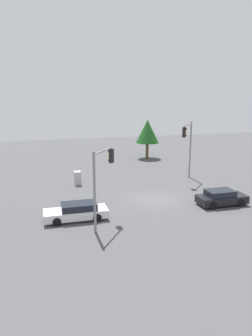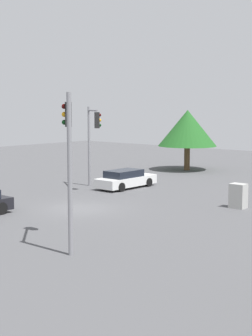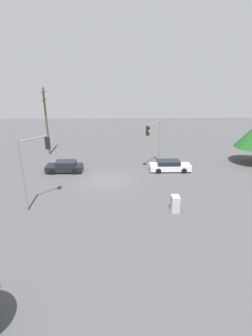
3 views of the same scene
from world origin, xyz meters
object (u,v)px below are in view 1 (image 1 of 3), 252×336
sedan_dark (221,198)px  traffic_signal_main (188,141)px  traffic_signal_cross (102,173)px  sedan_white (77,212)px  electrical_cabinet (78,178)px

sedan_dark → traffic_signal_main: traffic_signal_main is taller
traffic_signal_main → traffic_signal_cross: traffic_signal_main is taller
sedan_dark → sedan_white: size_ratio=0.88×
traffic_signal_main → electrical_cabinet: traffic_signal_main is taller
sedan_white → traffic_signal_cross: traffic_signal_cross is taller
traffic_signal_main → electrical_cabinet: size_ratio=4.50×
sedan_dark → sedan_white: sedan_dark is taller
sedan_dark → traffic_signal_cross: 11.22m
sedan_dark → traffic_signal_main: bearing=174.9°
traffic_signal_cross → electrical_cabinet: traffic_signal_cross is taller
traffic_signal_main → traffic_signal_cross: (9.90, -11.36, -0.34)m
sedan_dark → traffic_signal_cross: traffic_signal_cross is taller
electrical_cabinet → traffic_signal_cross: bearing=2.3°
sedan_white → traffic_signal_main: traffic_signal_main is taller
electrical_cabinet → traffic_signal_main: bearing=84.3°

